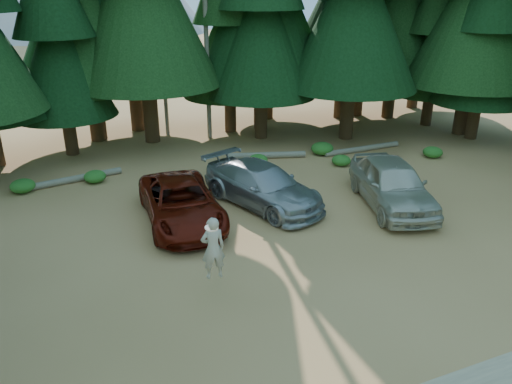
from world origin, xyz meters
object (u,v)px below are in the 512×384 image
silver_minivan_center (262,185)px  log_left (75,179)px  frisbee_player (213,248)px  log_mid (267,155)px  red_pickup (181,203)px  log_right (362,149)px  silver_minivan_right (392,184)px

silver_minivan_center → log_left: 8.36m
frisbee_player → silver_minivan_center: bearing=-122.2°
frisbee_player → log_left: 10.61m
frisbee_player → log_mid: (5.89, 9.83, -1.22)m
red_pickup → log_left: (-3.28, 5.48, -0.59)m
log_left → log_right: log_left is taller
red_pickup → log_right: (10.46, 4.33, -0.60)m
log_mid → log_right: size_ratio=0.87×
silver_minivan_center → frisbee_player: frisbee_player is taller
red_pickup → log_left: size_ratio=1.32×
log_left → log_right: size_ratio=0.93×
red_pickup → silver_minivan_center: 3.25m
log_left → log_mid: size_ratio=1.07×
frisbee_player → log_left: frisbee_player is taller
silver_minivan_right → log_left: (-11.00, 7.17, -0.75)m
frisbee_player → log_mid: 11.52m
log_left → frisbee_player: bearing=-83.7°
red_pickup → frisbee_player: bearing=-90.4°
silver_minivan_right → log_right: size_ratio=1.22×
red_pickup → frisbee_player: 4.69m
silver_minivan_right → log_mid: 7.25m
frisbee_player → log_right: (10.77, 8.96, -1.24)m
log_left → silver_minivan_right: bearing=-43.2°
frisbee_player → log_left: size_ratio=0.44×
frisbee_player → log_left: (-2.97, 10.12, -1.23)m
silver_minivan_center → log_right: silver_minivan_center is taller
silver_minivan_center → silver_minivan_right: size_ratio=1.02×
log_left → log_mid: (8.86, -0.29, 0.01)m
log_mid → log_right: (4.89, -0.87, -0.02)m
frisbee_player → log_right: bearing=-136.6°
silver_minivan_right → log_mid: size_ratio=1.40×
log_right → silver_minivan_center: bearing=-152.1°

